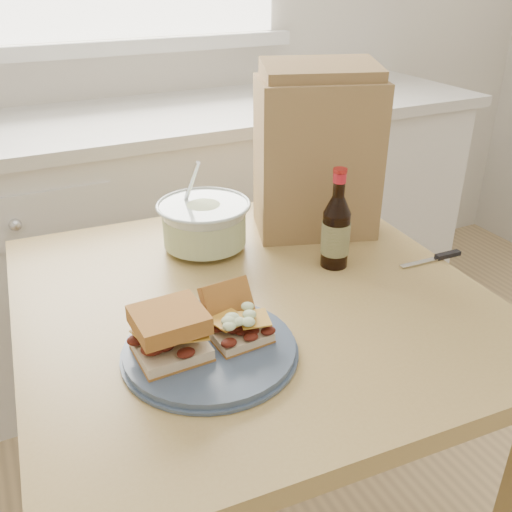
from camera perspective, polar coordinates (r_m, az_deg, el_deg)
name	(u,v)px	position (r m, az deg, el deg)	size (l,w,h in m)	color
cabinet_run	(161,237)	(2.18, -9.48, 1.93)	(2.50, 0.64, 0.94)	white
dining_table	(252,339)	(1.26, -0.37, -8.31)	(1.00, 1.00, 0.78)	tan
plate	(210,350)	(1.02, -4.63, -9.32)	(0.30, 0.30, 0.02)	#43536C
sandwich_left	(170,333)	(0.98, -8.59, -7.62)	(0.12, 0.11, 0.09)	beige
sandwich_right	(235,319)	(1.03, -2.10, -6.32)	(0.10, 0.14, 0.08)	beige
coleslaw_bowl	(204,226)	(1.36, -5.18, 3.00)	(0.22, 0.22, 0.22)	silver
beer_bottle	(336,230)	(1.28, 8.00, 2.56)	(0.06, 0.06, 0.23)	black
knife	(441,257)	(1.40, 17.98, -0.07)	(0.17, 0.02, 0.01)	silver
paper_bag	(317,158)	(1.42, 6.07, 9.74)	(0.29, 0.19, 0.38)	#9A7C4A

